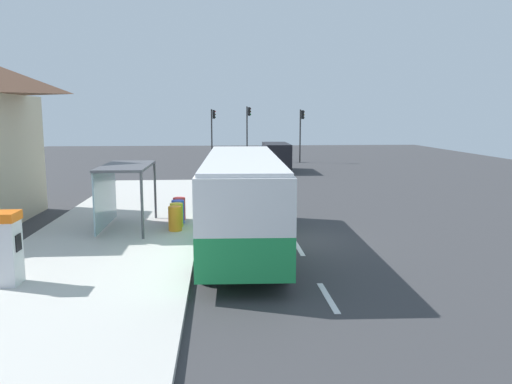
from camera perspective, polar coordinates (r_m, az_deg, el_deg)
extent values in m
cube|color=#38383A|center=(32.77, 0.28, 0.44)|extent=(56.00, 92.00, 0.04)
cube|color=beige|center=(21.21, -14.70, -4.02)|extent=(6.20, 30.00, 0.18)
cube|color=silver|center=(13.45, 8.00, -11.52)|extent=(0.16, 2.20, 0.01)
cube|color=silver|center=(18.15, 4.70, -6.15)|extent=(0.16, 2.20, 0.01)
cube|color=silver|center=(22.98, 2.80, -3.00)|extent=(0.16, 2.20, 0.01)
cube|color=silver|center=(27.86, 1.57, -0.95)|extent=(0.16, 2.20, 0.01)
cube|color=silver|center=(32.78, 0.72, 0.49)|extent=(0.16, 2.20, 0.01)
cube|color=silver|center=(37.73, 0.08, 1.55)|extent=(0.16, 2.20, 0.01)
cube|color=silver|center=(42.68, -0.41, 2.37)|extent=(0.16, 2.20, 0.01)
cube|color=silver|center=(47.65, -0.79, 3.01)|extent=(0.16, 2.20, 0.01)
cube|color=#1E8C47|center=(17.95, -1.55, -2.79)|extent=(2.85, 11.07, 1.15)
cube|color=silver|center=(17.74, -1.57, 1.33)|extent=(2.85, 11.07, 1.45)
cube|color=silver|center=(17.66, -1.58, 3.83)|extent=(2.71, 10.85, 0.12)
cube|color=black|center=(23.17, -1.73, 2.85)|extent=(2.30, 0.19, 1.22)
cube|color=black|center=(17.28, -5.56, 0.86)|extent=(0.35, 8.58, 1.10)
cylinder|color=black|center=(21.91, -4.63, -2.27)|extent=(0.31, 1.01, 1.00)
cylinder|color=black|center=(21.93, 1.28, -2.23)|extent=(0.31, 1.01, 1.00)
cylinder|color=black|center=(14.52, -5.85, -7.90)|extent=(0.31, 1.01, 1.00)
cylinder|color=black|center=(14.56, 3.14, -7.83)|extent=(0.31, 1.01, 1.00)
cube|color=black|center=(42.37, 2.26, 4.10)|extent=(2.07, 5.23, 1.96)
cube|color=black|center=(42.34, 2.27, 4.55)|extent=(2.08, 3.15, 0.44)
cylinder|color=black|center=(40.58, 3.79, 2.50)|extent=(0.23, 0.68, 0.68)
cylinder|color=black|center=(40.39, 1.26, 2.49)|extent=(0.23, 0.68, 0.68)
cylinder|color=black|center=(44.53, 3.16, 3.04)|extent=(0.23, 0.68, 0.68)
cylinder|color=black|center=(44.36, 0.85, 3.03)|extent=(0.23, 0.68, 0.68)
cube|color=navy|center=(51.40, 1.26, 4.10)|extent=(2.05, 4.50, 0.60)
cube|color=black|center=(51.56, 1.25, 4.79)|extent=(1.72, 2.46, 0.60)
cylinder|color=black|center=(49.97, 2.26, 3.63)|extent=(0.24, 0.65, 0.64)
cylinder|color=black|center=(49.91, 0.37, 3.63)|extent=(0.24, 0.65, 0.64)
cylinder|color=black|center=(52.95, 2.09, 3.90)|extent=(0.24, 0.65, 0.64)
cylinder|color=black|center=(52.90, 0.31, 3.91)|extent=(0.24, 0.65, 0.64)
cube|color=silver|center=(15.01, -25.92, -6.10)|extent=(0.60, 0.70, 1.70)
cube|color=orange|center=(14.81, -26.17, -2.46)|extent=(0.66, 0.76, 0.24)
cube|color=black|center=(14.84, -24.88, -5.11)|extent=(0.03, 0.36, 0.44)
cylinder|color=orange|center=(20.03, -8.97, -2.93)|extent=(0.52, 0.52, 0.95)
cylinder|color=yellow|center=(20.71, -8.81, -2.54)|extent=(0.52, 0.52, 0.95)
cylinder|color=blue|center=(21.40, -8.66, -2.18)|extent=(0.52, 0.52, 0.95)
cylinder|color=red|center=(22.08, -8.52, -1.84)|extent=(0.52, 0.52, 0.95)
cylinder|color=#2D2D2D|center=(50.47, 4.92, 6.21)|extent=(0.14, 0.14, 5.13)
cube|color=black|center=(50.47, 5.20, 8.55)|extent=(0.24, 0.28, 0.84)
sphere|color=#360606|center=(50.49, 5.34, 8.86)|extent=(0.16, 0.16, 0.16)
sphere|color=#F2B20C|center=(50.49, 5.34, 8.55)|extent=(0.16, 0.16, 0.16)
sphere|color=black|center=(50.49, 5.33, 8.23)|extent=(0.16, 0.16, 0.16)
cylinder|color=#2D2D2D|center=(50.66, -4.93, 6.23)|extent=(0.14, 0.14, 5.16)
cube|color=black|center=(50.62, -4.71, 8.59)|extent=(0.24, 0.28, 0.84)
sphere|color=red|center=(50.62, -4.58, 8.91)|extent=(0.16, 0.16, 0.16)
sphere|color=#3C2C03|center=(50.62, -4.58, 8.59)|extent=(0.16, 0.16, 0.16)
sphere|color=black|center=(50.62, -4.57, 8.27)|extent=(0.16, 0.16, 0.16)
cylinder|color=#2D2D2D|center=(51.52, -1.00, 6.45)|extent=(0.14, 0.14, 5.44)
cube|color=black|center=(51.50, -0.76, 8.92)|extent=(0.24, 0.28, 0.84)
sphere|color=#360606|center=(51.51, -0.63, 9.24)|extent=(0.16, 0.16, 0.16)
sphere|color=#3C2C03|center=(51.51, -0.63, 8.93)|extent=(0.16, 0.16, 0.16)
sphere|color=green|center=(51.51, -0.63, 8.61)|extent=(0.16, 0.16, 0.16)
cube|color=#4C4C51|center=(20.62, -14.22, 2.80)|extent=(1.80, 4.00, 0.10)
cube|color=#8CA5B2|center=(20.94, -16.39, -0.52)|extent=(0.06, 3.80, 2.30)
cylinder|color=#4C4C51|center=(18.79, -12.54, -1.47)|extent=(0.10, 0.10, 2.44)
cylinder|color=#4C4C51|center=(22.51, -11.14, 0.21)|extent=(0.10, 0.10, 2.44)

